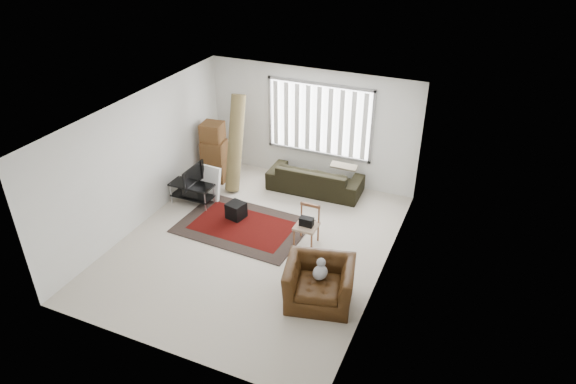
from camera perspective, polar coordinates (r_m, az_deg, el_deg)
name	(u,v)px	position (r m, az deg, el deg)	size (l,w,h in m)	color
room	(266,153)	(9.64, -2.49, 4.36)	(6.00, 6.02, 2.71)	beige
persian_rug	(243,226)	(10.68, -5.06, -3.78)	(2.64, 1.82, 0.02)	black
tv_stand	(192,189)	(11.45, -10.61, 0.28)	(0.97, 0.43, 0.48)	black
tv	(191,175)	(11.28, -10.78, 1.86)	(0.78, 0.10, 0.45)	black
subwoofer	(236,210)	(10.86, -5.79, -2.05)	(0.34, 0.34, 0.34)	black
moving_boxes	(214,154)	(12.25, -8.19, 4.23)	(0.64, 0.59, 1.42)	brown
white_flatpack	(208,182)	(11.59, -8.89, 1.06)	(0.61, 0.09, 0.77)	silver
rolled_rug	(235,143)	(11.69, -5.87, 5.41)	(0.33, 0.33, 2.18)	brown
sofa	(315,175)	(11.74, 3.04, 1.95)	(2.15, 0.93, 0.83)	black
side_chair	(307,224)	(9.92, 2.10, -3.57)	(0.43, 0.43, 0.80)	#947A61
armchair	(320,280)	(8.62, 3.52, -9.76)	(1.33, 1.22, 0.84)	#3B210C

